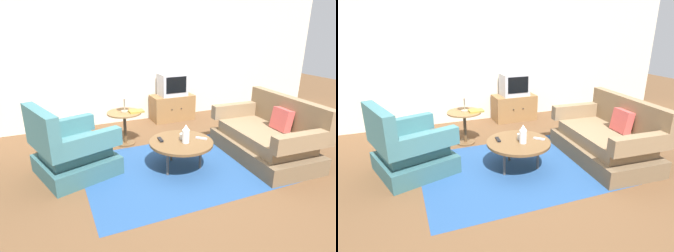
% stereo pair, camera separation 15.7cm
% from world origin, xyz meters
% --- Properties ---
extents(ground_plane, '(16.00, 16.00, 0.00)m').
position_xyz_m(ground_plane, '(0.00, 0.00, 0.00)').
color(ground_plane, brown).
extents(back_wall, '(9.00, 0.12, 2.70)m').
position_xyz_m(back_wall, '(0.00, 2.41, 1.35)').
color(back_wall, beige).
rests_on(back_wall, ground).
extents(area_rug, '(2.61, 1.91, 0.00)m').
position_xyz_m(area_rug, '(-0.10, 0.05, 0.00)').
color(area_rug, navy).
rests_on(area_rug, ground).
extents(armchair, '(1.14, 1.13, 0.96)m').
position_xyz_m(armchair, '(-1.49, 0.48, 0.32)').
color(armchair, '#325C60').
rests_on(armchair, ground).
extents(couch, '(1.00, 1.65, 0.89)m').
position_xyz_m(couch, '(1.25, -0.10, 0.30)').
color(couch, brown).
rests_on(couch, ground).
extents(coffee_table, '(0.87, 0.87, 0.40)m').
position_xyz_m(coffee_table, '(-0.10, 0.05, 0.38)').
color(coffee_table, brown).
rests_on(coffee_table, ground).
extents(side_table, '(0.56, 0.56, 0.55)m').
position_xyz_m(side_table, '(-0.57, 1.19, 0.40)').
color(side_table, olive).
rests_on(side_table, ground).
extents(tv_stand, '(0.87, 0.48, 0.52)m').
position_xyz_m(tv_stand, '(0.67, 2.08, 0.26)').
color(tv_stand, olive).
rests_on(tv_stand, ground).
extents(television, '(0.54, 0.39, 0.44)m').
position_xyz_m(television, '(0.67, 2.07, 0.74)').
color(television, '#B7B7BC').
rests_on(television, tv_stand).
extents(table_lamp, '(0.21, 0.21, 0.39)m').
position_xyz_m(table_lamp, '(-0.56, 1.20, 0.86)').
color(table_lamp, '#9E937A').
rests_on(table_lamp, side_table).
extents(vase, '(0.10, 0.10, 0.26)m').
position_xyz_m(vase, '(-0.06, -0.01, 0.53)').
color(vase, white).
rests_on(vase, coffee_table).
extents(mug, '(0.12, 0.07, 0.08)m').
position_xyz_m(mug, '(-0.05, 0.11, 0.44)').
color(mug, white).
rests_on(mug, coffee_table).
extents(tv_remote_dark, '(0.06, 0.16, 0.02)m').
position_xyz_m(tv_remote_dark, '(-0.34, 0.19, 0.41)').
color(tv_remote_dark, black).
rests_on(tv_remote_dark, coffee_table).
extents(tv_remote_silver, '(0.14, 0.14, 0.02)m').
position_xyz_m(tv_remote_silver, '(0.19, 0.02, 0.41)').
color(tv_remote_silver, '#B2B2B7').
rests_on(tv_remote_silver, coffee_table).
extents(book, '(0.23, 0.16, 0.03)m').
position_xyz_m(book, '(-0.39, 1.11, 0.57)').
color(book, olive).
rests_on(book, side_table).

